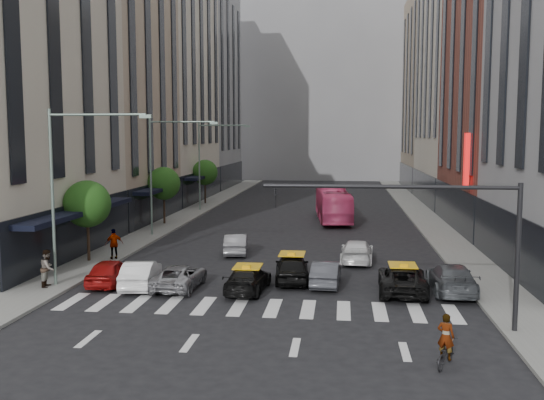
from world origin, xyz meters
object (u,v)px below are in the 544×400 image
(streetlamp_mid, at_px, (163,161))
(pedestrian_near, at_px, (48,268))
(streetlamp_near, at_px, (70,173))
(car_white_front, at_px, (141,274))
(pedestrian_far, at_px, (114,244))
(taxi_center, at_px, (292,268))
(streetlamp_far, at_px, (208,154))
(taxi_left, at_px, (248,279))
(car_red, at_px, (110,272))
(motorcycle, at_px, (445,353))
(bus, at_px, (333,204))

(streetlamp_mid, distance_m, pedestrian_near, 17.19)
(streetlamp_near, relative_size, pedestrian_near, 4.72)
(car_white_front, bearing_deg, streetlamp_near, -0.67)
(car_white_front, xyz_separation_m, pedestrian_near, (-4.58, -0.90, 0.40))
(pedestrian_near, relative_size, pedestrian_far, 1.01)
(car_white_front, xyz_separation_m, taxi_center, (7.64, 2.14, 0.04))
(streetlamp_far, bearing_deg, taxi_left, -74.07)
(taxi_center, relative_size, pedestrian_near, 2.31)
(car_red, bearing_deg, motorcycle, 145.09)
(taxi_center, distance_m, pedestrian_near, 12.60)
(streetlamp_far, xyz_separation_m, pedestrian_near, (-1.13, -32.46, -4.80))
(pedestrian_near, bearing_deg, pedestrian_far, -15.80)
(bus, xyz_separation_m, motorcycle, (4.33, -34.85, -1.08))
(pedestrian_near, bearing_deg, streetlamp_far, -11.55)
(streetlamp_near, relative_size, car_white_front, 2.09)
(streetlamp_mid, xyz_separation_m, bus, (12.92, 10.09, -4.37))
(taxi_center, xyz_separation_m, motorcycle, (6.16, -11.33, -0.30))
(motorcycle, bearing_deg, streetlamp_mid, -30.25)
(streetlamp_mid, xyz_separation_m, car_red, (1.64, -15.18, -5.21))
(taxi_center, bearing_deg, pedestrian_far, -24.49)
(taxi_center, distance_m, bus, 23.60)
(motorcycle, height_order, pedestrian_far, pedestrian_far)
(streetlamp_near, bearing_deg, motorcycle, -26.93)
(car_red, xyz_separation_m, pedestrian_near, (-2.77, -1.29, 0.41))
(car_white_front, distance_m, taxi_center, 7.93)
(streetlamp_far, height_order, bus, streetlamp_far)
(car_white_front, xyz_separation_m, bus, (9.47, 25.65, 0.83))
(motorcycle, bearing_deg, pedestrian_near, 0.59)
(streetlamp_mid, distance_m, car_white_front, 16.77)
(streetlamp_near, bearing_deg, pedestrian_far, 93.09)
(streetlamp_mid, bearing_deg, motorcycle, -55.14)
(taxi_center, height_order, pedestrian_far, pedestrian_far)
(bus, xyz_separation_m, pedestrian_far, (-13.28, -19.48, -0.44))
(streetlamp_mid, relative_size, streetlamp_far, 1.00)
(streetlamp_mid, distance_m, streetlamp_far, 16.00)
(streetlamp_near, relative_size, motorcycle, 5.21)
(streetlamp_far, bearing_deg, streetlamp_near, -90.00)
(streetlamp_mid, xyz_separation_m, pedestrian_near, (-1.13, -16.46, -4.80))
(taxi_left, height_order, motorcycle, taxi_left)
(pedestrian_near, bearing_deg, streetlamp_near, -77.22)
(taxi_center, bearing_deg, streetlamp_far, -74.43)
(taxi_center, relative_size, pedestrian_far, 2.33)
(pedestrian_far, bearing_deg, taxi_center, 127.98)
(car_red, height_order, car_white_front, car_white_front)
(taxi_center, bearing_deg, car_red, 5.38)
(streetlamp_far, xyz_separation_m, taxi_left, (9.07, -31.76, -5.27))
(car_red, xyz_separation_m, bus, (11.28, 25.26, 0.85))
(streetlamp_mid, bearing_deg, pedestrian_far, -92.17)
(car_white_front, distance_m, taxi_left, 5.62)
(streetlamp_near, height_order, pedestrian_far, streetlamp_near)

